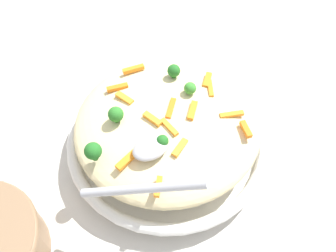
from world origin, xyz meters
TOP-DOWN VIEW (x-y plane):
  - ground_plane at (0.00, 0.00)m, footprint 2.40×2.40m
  - serving_bowl at (0.00, 0.00)m, footprint 0.36×0.36m
  - pasta_mound at (0.00, 0.00)m, footprint 0.32×0.31m
  - carrot_piece_0 at (0.09, -0.09)m, footprint 0.02×0.03m
  - carrot_piece_1 at (0.01, 0.00)m, footprint 0.03×0.04m
  - carrot_piece_2 at (-0.03, -0.01)m, footprint 0.02×0.04m
  - carrot_piece_3 at (-0.05, 0.06)m, footprint 0.02×0.04m
  - carrot_piece_4 at (0.09, -0.06)m, footprint 0.04×0.02m
  - carrot_piece_5 at (-0.08, -0.11)m, footprint 0.02×0.03m
  - carrot_piece_6 at (-0.01, 0.12)m, footprint 0.04×0.01m
  - carrot_piece_7 at (-0.05, 0.09)m, footprint 0.04×0.02m
  - carrot_piece_8 at (0.09, 0.03)m, footprint 0.03×0.03m
  - carrot_piece_9 at (-0.02, -0.07)m, footprint 0.03×0.02m
  - carrot_piece_10 at (-0.02, -0.03)m, footprint 0.01×0.04m
  - carrot_piece_11 at (0.09, 0.01)m, footprint 0.02×0.04m
  - carrot_piece_12 at (-0.10, -0.05)m, footprint 0.04×0.02m
  - carrot_piece_13 at (0.03, -0.02)m, footprint 0.03×0.03m
  - carrot_piece_14 at (-0.07, -0.04)m, footprint 0.03×0.02m
  - broccoli_floret_0 at (-0.14, -0.02)m, footprint 0.03×0.03m
  - broccoli_floret_1 at (0.05, 0.01)m, footprint 0.02×0.02m
  - broccoli_floret_2 at (-0.08, 0.03)m, footprint 0.02×0.02m
  - broccoli_floret_3 at (0.05, 0.06)m, footprint 0.02×0.02m
  - broccoli_floret_4 at (-0.04, -0.05)m, footprint 0.02×0.02m
  - serving_spoon at (-0.08, -0.08)m, footprint 0.15×0.14m

SIDE VIEW (x-z plane):
  - ground_plane at x=0.00m, z-range 0.00..0.00m
  - serving_bowl at x=0.00m, z-range 0.00..0.05m
  - pasta_mound at x=0.00m, z-range 0.04..0.11m
  - carrot_piece_4 at x=0.09m, z-range 0.10..0.11m
  - carrot_piece_12 at x=-0.10m, z-range 0.10..0.11m
  - carrot_piece_7 at x=-0.05m, z-range 0.10..0.11m
  - carrot_piece_11 at x=0.09m, z-range 0.10..0.11m
  - carrot_piece_8 at x=0.09m, z-range 0.10..0.11m
  - carrot_piece_5 at x=-0.08m, z-range 0.10..0.11m
  - carrot_piece_0 at x=0.09m, z-range 0.10..0.11m
  - carrot_piece_6 at x=-0.01m, z-range 0.10..0.11m
  - carrot_piece_9 at x=-0.02m, z-range 0.11..0.11m
  - carrot_piece_14 at x=-0.07m, z-range 0.11..0.11m
  - carrot_piece_3 at x=-0.05m, z-range 0.11..0.11m
  - carrot_piece_1 at x=0.01m, z-range 0.11..0.11m
  - carrot_piece_10 at x=-0.02m, z-range 0.11..0.12m
  - carrot_piece_13 at x=0.03m, z-range 0.11..0.12m
  - carrot_piece_2 at x=-0.03m, z-range 0.11..0.12m
  - broccoli_floret_1 at x=0.05m, z-range 0.11..0.13m
  - broccoli_floret_3 at x=0.05m, z-range 0.11..0.13m
  - broccoli_floret_4 at x=-0.04m, z-range 0.11..0.13m
  - broccoli_floret_2 at x=-0.08m, z-range 0.11..0.14m
  - broccoli_floret_0 at x=-0.14m, z-range 0.11..0.14m
  - serving_spoon at x=-0.08m, z-range 0.09..0.17m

